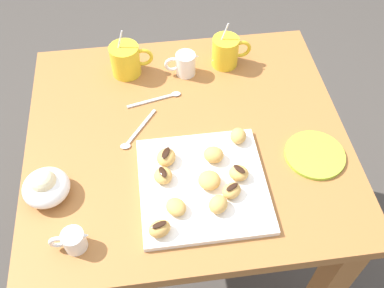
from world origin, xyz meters
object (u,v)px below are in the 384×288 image
ice_cream_bowl (46,186)px  beignet_1 (239,173)px  pastry_plate_square (203,185)px  beignet_8 (214,155)px  beignet_7 (163,176)px  cream_pitcher_white (185,63)px  beignet_4 (160,229)px  beignet_0 (209,180)px  coffee_mug_yellow_left (126,59)px  beignet_9 (238,136)px  beignet_5 (176,207)px  chocolate_sauce_pitcher (73,240)px  dining_table (187,166)px  beignet_6 (166,157)px  beignet_3 (232,191)px  saucer_lime_left (315,155)px  coffee_mug_yellow_right (226,51)px  beignet_2 (218,204)px

ice_cream_bowl → beignet_1: size_ratio=2.34×
pastry_plate_square → beignet_8: size_ratio=6.00×
beignet_1 → beignet_7: 0.19m
cream_pitcher_white → beignet_4: 0.55m
beignet_7 → beignet_0: bearing=-15.1°
coffee_mug_yellow_left → cream_pitcher_white: size_ratio=1.42×
beignet_9 → beignet_5: bearing=-134.4°
beignet_4 → beignet_5: 0.07m
pastry_plate_square → beignet_4: size_ratio=6.06×
coffee_mug_yellow_left → beignet_5: (0.09, -0.51, -0.02)m
chocolate_sauce_pitcher → beignet_4: bearing=0.4°
beignet_0 → dining_table: bearing=100.4°
beignet_6 → beignet_7: 0.06m
beignet_3 → beignet_4: 0.20m
beignet_0 → beignet_5: 0.11m
coffee_mug_yellow_left → beignet_8: coffee_mug_yellow_left is taller
beignet_4 → cream_pitcher_white: bearing=77.0°
dining_table → beignet_6: bearing=-124.0°
beignet_5 → beignet_7: same height
saucer_lime_left → beignet_8: 0.27m
beignet_3 → beignet_5: bearing=-169.0°
beignet_5 → beignet_9: size_ratio=1.09×
beignet_6 → coffee_mug_yellow_right: bearing=59.0°
beignet_4 → beignet_9: (0.23, 0.24, 0.00)m
beignet_4 → beignet_8: 0.24m
coffee_mug_yellow_left → beignet_4: size_ratio=2.87×
beignet_2 → beignet_6: beignet_2 is taller
dining_table → beignet_9: 0.23m
beignet_4 → coffee_mug_yellow_right: bearing=65.8°
coffee_mug_yellow_right → beignet_5: coffee_mug_yellow_right is taller
ice_cream_bowl → saucer_lime_left: size_ratio=0.72×
beignet_7 → beignet_3: bearing=-22.2°
beignet_4 → beignet_5: (0.04, 0.05, -0.00)m
beignet_7 → dining_table: bearing=62.6°
beignet_6 → coffee_mug_yellow_left: bearing=103.1°
cream_pitcher_white → beignet_8: 0.35m
chocolate_sauce_pitcher → saucer_lime_left: (0.62, 0.18, -0.03)m
beignet_0 → beignet_3: size_ratio=1.13×
beignet_2 → beignet_7: size_ratio=1.02×
cream_pitcher_white → beignet_6: 0.35m
chocolate_sauce_pitcher → beignet_0: 0.35m
saucer_lime_left → beignet_6: bearing=176.6°
coffee_mug_yellow_right → beignet_0: 0.47m
pastry_plate_square → beignet_0: (0.02, -0.01, 0.03)m
beignet_8 → beignet_9: beignet_8 is taller
dining_table → ice_cream_bowl: bearing=-157.7°
ice_cream_bowl → beignet_8: (0.42, 0.04, -0.00)m
pastry_plate_square → beignet_4: (-0.12, -0.12, 0.03)m
chocolate_sauce_pitcher → beignet_8: (0.35, 0.19, 0.00)m
coffee_mug_yellow_left → beignet_3: coffee_mug_yellow_left is taller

